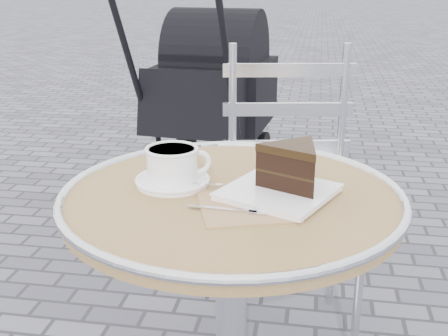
% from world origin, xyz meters
% --- Properties ---
extents(cafe_table, '(0.72, 0.72, 0.74)m').
position_xyz_m(cafe_table, '(0.00, 0.00, 0.57)').
color(cafe_table, silver).
rests_on(cafe_table, ground).
extents(cappuccino_set, '(0.19, 0.16, 0.08)m').
position_xyz_m(cappuccino_set, '(-0.13, 0.03, 0.77)').
color(cappuccino_set, white).
rests_on(cappuccino_set, cafe_table).
extents(cake_plate_set, '(0.32, 0.31, 0.11)m').
position_xyz_m(cake_plate_set, '(0.12, 0.01, 0.78)').
color(cake_plate_set, '#A37959').
rests_on(cake_plate_set, cafe_table).
extents(bistro_chair, '(0.50, 0.50, 0.95)m').
position_xyz_m(bistro_chair, '(0.09, 0.66, 0.59)').
color(bistro_chair, silver).
rests_on(bistro_chair, ground).
extents(baby_stroller, '(0.60, 1.14, 1.14)m').
position_xyz_m(baby_stroller, '(-0.38, 1.74, 0.51)').
color(baby_stroller, black).
rests_on(baby_stroller, ground).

